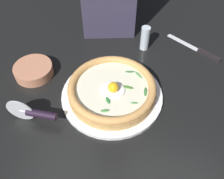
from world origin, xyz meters
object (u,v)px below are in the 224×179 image
Objects in this scene: table_knife at (201,51)px; pepper_shaker at (145,38)px; pizza at (112,89)px; pizza_cutter at (35,113)px; side_bowl at (34,70)px.

table_knife is 0.21m from pepper_shaker.
table_knife is at bearing 8.04° from pepper_shaker.
pizza_cutter reaches higher than pizza.
side_bowl is at bearing 118.04° from pizza_cutter.
pizza_cutter is 0.73× the size of table_knife.
side_bowl is 0.60m from table_knife.
side_bowl is at bearing 173.50° from pizza.
pepper_shaker is at bearing 76.96° from pizza.
pizza is at bearing -6.50° from side_bowl.
table_knife is 2.21× the size of pepper_shaker.
pizza is 1.81× the size of pizza_cutter.
pizza_cutter is (0.09, -0.17, 0.02)m from side_bowl.
pepper_shaker is at bearing -171.96° from table_knife.
pizza is 1.33× the size of table_knife.
pepper_shaker reaches higher than side_bowl.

